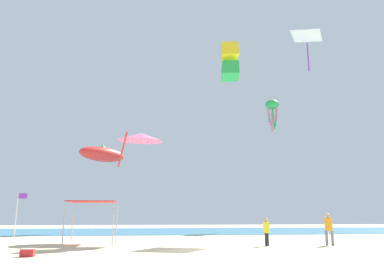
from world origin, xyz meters
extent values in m
cube|color=beige|center=(0.00, 0.00, -0.05)|extent=(110.00, 110.00, 0.10)
cube|color=teal|center=(0.00, 25.02, 0.01)|extent=(110.00, 19.98, 0.03)
cylinder|color=#B2B2B7|center=(-7.42, 4.22, 1.30)|extent=(0.07, 0.07, 2.60)
cylinder|color=#B2B2B7|center=(-4.48, 4.22, 1.30)|extent=(0.07, 0.07, 2.60)
cylinder|color=#B2B2B7|center=(-7.42, 6.90, 1.30)|extent=(0.07, 0.07, 2.60)
cylinder|color=#B2B2B7|center=(-4.48, 6.90, 1.30)|extent=(0.07, 0.07, 2.60)
cube|color=red|center=(-5.95, 5.56, 2.63)|extent=(3.01, 2.74, 0.06)
cylinder|color=slate|center=(8.32, 2.42, 0.43)|extent=(0.17, 0.17, 0.86)
cylinder|color=slate|center=(8.58, 2.20, 0.43)|extent=(0.17, 0.17, 0.86)
cylinder|color=orange|center=(8.45, 2.31, 1.23)|extent=(0.45, 0.45, 0.75)
sphere|color=tan|center=(8.45, 2.31, 1.75)|extent=(0.28, 0.28, 0.28)
cylinder|color=black|center=(4.69, 2.49, 0.37)|extent=(0.14, 0.14, 0.74)
cylinder|color=black|center=(4.52, 2.26, 0.37)|extent=(0.14, 0.14, 0.74)
cylinder|color=yellow|center=(4.60, 2.38, 1.06)|extent=(0.38, 0.38, 0.64)
sphere|color=tan|center=(4.60, 2.38, 1.50)|extent=(0.24, 0.24, 0.24)
cylinder|color=silver|center=(-10.92, 6.42, 1.60)|extent=(0.06, 0.06, 3.19)
cube|color=purple|center=(-10.62, 6.42, 3.02)|extent=(0.55, 0.02, 0.35)
cube|color=red|center=(-7.53, -1.95, 0.16)|extent=(0.56, 0.36, 0.32)
cube|color=white|center=(-7.53, -1.95, 0.34)|extent=(0.57, 0.37, 0.03)
cube|color=yellow|center=(4.89, 11.90, 16.68)|extent=(1.75, 1.95, 1.63)
cube|color=green|center=(4.89, 11.90, 14.82)|extent=(1.75, 1.95, 1.63)
cube|color=white|center=(13.76, 14.40, 20.25)|extent=(3.97, 3.98, 0.52)
cylinder|color=purple|center=(13.76, 14.40, 17.85)|extent=(0.19, 0.19, 3.08)
ellipsoid|color=red|center=(-7.43, 20.96, 8.25)|extent=(5.43, 4.85, 1.80)
cone|color=green|center=(-7.43, 20.96, 9.11)|extent=(1.17, 1.18, 0.67)
ellipsoid|color=green|center=(13.61, 25.55, 16.07)|extent=(2.49, 2.49, 1.28)
cylinder|color=green|center=(13.19, 25.89, 14.70)|extent=(0.35, 0.32, 1.98)
cylinder|color=pink|center=(13.10, 25.36, 14.40)|extent=(0.44, 0.28, 2.57)
cylinder|color=green|center=(13.52, 25.01, 14.11)|extent=(0.25, 0.51, 3.15)
cylinder|color=pink|center=(14.02, 25.20, 14.70)|extent=(0.35, 0.32, 1.98)
cylinder|color=green|center=(14.12, 25.73, 14.40)|extent=(0.44, 0.28, 2.57)
cylinder|color=pink|center=(13.70, 26.08, 14.11)|extent=(0.25, 0.51, 3.15)
cone|color=pink|center=(-3.07, 9.12, 7.78)|extent=(4.86, 4.87, 0.83)
cylinder|color=red|center=(-4.38, 8.35, 6.64)|extent=(0.79, 1.22, 2.55)
camera|label=1|loc=(-2.43, -19.37, 1.73)|focal=34.39mm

